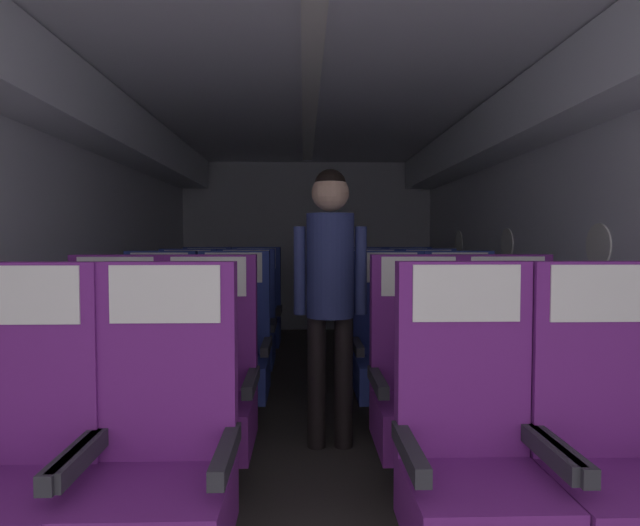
# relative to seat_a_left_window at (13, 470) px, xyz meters

# --- Properties ---
(ground) EXTENTS (3.62, 7.44, 0.02)m
(ground) POSITION_rel_seat_a_left_window_xyz_m (1.00, 2.04, -0.49)
(ground) COLOR #3D3833
(fuselage_shell) EXTENTS (3.50, 7.09, 2.33)m
(fuselage_shell) POSITION_rel_seat_a_left_window_xyz_m (1.00, 2.30, 1.20)
(fuselage_shell) COLOR silver
(fuselage_shell) RESTS_ON ground
(seat_a_left_window) EXTENTS (0.50, 0.49, 1.15)m
(seat_a_left_window) POSITION_rel_seat_a_left_window_xyz_m (0.00, 0.00, 0.00)
(seat_a_left_window) COLOR #38383D
(seat_a_left_window) RESTS_ON ground
(seat_a_left_aisle) EXTENTS (0.50, 0.49, 1.15)m
(seat_a_left_aisle) POSITION_rel_seat_a_left_window_xyz_m (0.47, 0.02, 0.00)
(seat_a_left_aisle) COLOR #38383D
(seat_a_left_aisle) RESTS_ON ground
(seat_a_right_aisle) EXTENTS (0.50, 0.49, 1.15)m
(seat_a_right_aisle) POSITION_rel_seat_a_left_window_xyz_m (2.00, -0.00, 0.00)
(seat_a_right_aisle) COLOR #38383D
(seat_a_right_aisle) RESTS_ON ground
(seat_a_right_window) EXTENTS (0.50, 0.49, 1.15)m
(seat_a_right_window) POSITION_rel_seat_a_left_window_xyz_m (1.52, 0.02, 0.00)
(seat_a_right_window) COLOR #38383D
(seat_a_right_window) RESTS_ON ground
(seat_b_left_window) EXTENTS (0.50, 0.49, 1.15)m
(seat_b_left_window) POSITION_rel_seat_a_left_window_xyz_m (0.01, 0.88, 0.00)
(seat_b_left_window) COLOR #38383D
(seat_b_left_window) RESTS_ON ground
(seat_b_left_aisle) EXTENTS (0.50, 0.49, 1.15)m
(seat_b_left_aisle) POSITION_rel_seat_a_left_window_xyz_m (0.47, 0.88, 0.00)
(seat_b_left_aisle) COLOR #38383D
(seat_b_left_aisle) RESTS_ON ground
(seat_b_right_aisle) EXTENTS (0.50, 0.49, 1.15)m
(seat_b_right_aisle) POSITION_rel_seat_a_left_window_xyz_m (1.99, 0.87, 0.00)
(seat_b_right_aisle) COLOR #38383D
(seat_b_right_aisle) RESTS_ON ground
(seat_b_right_window) EXTENTS (0.50, 0.49, 1.15)m
(seat_b_right_window) POSITION_rel_seat_a_left_window_xyz_m (1.53, 0.87, 0.00)
(seat_b_right_window) COLOR #38383D
(seat_b_right_window) RESTS_ON ground
(seat_c_left_window) EXTENTS (0.50, 0.49, 1.15)m
(seat_c_left_window) POSITION_rel_seat_a_left_window_xyz_m (-0.01, 1.75, 0.00)
(seat_c_left_window) COLOR #38383D
(seat_c_left_window) RESTS_ON ground
(seat_c_left_aisle) EXTENTS (0.50, 0.49, 1.15)m
(seat_c_left_aisle) POSITION_rel_seat_a_left_window_xyz_m (0.48, 1.75, 0.00)
(seat_c_left_aisle) COLOR #38383D
(seat_c_left_aisle) RESTS_ON ground
(seat_c_right_aisle) EXTENTS (0.50, 0.49, 1.15)m
(seat_c_right_aisle) POSITION_rel_seat_a_left_window_xyz_m (2.00, 1.73, 0.00)
(seat_c_right_aisle) COLOR #38383D
(seat_c_right_aisle) RESTS_ON ground
(seat_c_right_window) EXTENTS (0.50, 0.49, 1.15)m
(seat_c_right_window) POSITION_rel_seat_a_left_window_xyz_m (1.52, 1.73, 0.00)
(seat_c_right_window) COLOR #38383D
(seat_c_right_window) RESTS_ON ground
(seat_d_left_window) EXTENTS (0.50, 0.49, 1.15)m
(seat_d_left_window) POSITION_rel_seat_a_left_window_xyz_m (-0.00, 2.60, 0.00)
(seat_d_left_window) COLOR #38383D
(seat_d_left_window) RESTS_ON ground
(seat_d_left_aisle) EXTENTS (0.50, 0.49, 1.15)m
(seat_d_left_aisle) POSITION_rel_seat_a_left_window_xyz_m (0.47, 2.61, 0.00)
(seat_d_left_aisle) COLOR #38383D
(seat_d_left_aisle) RESTS_ON ground
(seat_d_right_aisle) EXTENTS (0.50, 0.49, 1.15)m
(seat_d_right_aisle) POSITION_rel_seat_a_left_window_xyz_m (1.99, 2.61, 0.00)
(seat_d_right_aisle) COLOR #38383D
(seat_d_right_aisle) RESTS_ON ground
(seat_d_right_window) EXTENTS (0.50, 0.49, 1.15)m
(seat_d_right_window) POSITION_rel_seat_a_left_window_xyz_m (1.51, 2.62, 0.00)
(seat_d_right_window) COLOR #38383D
(seat_d_right_window) RESTS_ON ground
(seat_e_left_window) EXTENTS (0.50, 0.49, 1.15)m
(seat_e_left_window) POSITION_rel_seat_a_left_window_xyz_m (-0.01, 3.49, 0.00)
(seat_e_left_window) COLOR #38383D
(seat_e_left_window) RESTS_ON ground
(seat_e_left_aisle) EXTENTS (0.50, 0.49, 1.15)m
(seat_e_left_aisle) POSITION_rel_seat_a_left_window_xyz_m (0.48, 3.47, 0.00)
(seat_e_left_aisle) COLOR #38383D
(seat_e_left_aisle) RESTS_ON ground
(seat_e_right_aisle) EXTENTS (0.50, 0.49, 1.15)m
(seat_e_right_aisle) POSITION_rel_seat_a_left_window_xyz_m (1.99, 3.48, 0.00)
(seat_e_right_aisle) COLOR #38383D
(seat_e_right_aisle) RESTS_ON ground
(seat_e_right_window) EXTENTS (0.50, 0.49, 1.15)m
(seat_e_right_window) POSITION_rel_seat_a_left_window_xyz_m (1.52, 3.48, 0.00)
(seat_e_right_window) COLOR #38383D
(seat_e_right_window) RESTS_ON ground
(flight_attendant) EXTENTS (0.43, 0.28, 1.64)m
(flight_attendant) POSITION_rel_seat_a_left_window_xyz_m (1.10, 1.40, 0.53)
(flight_attendant) COLOR black
(flight_attendant) RESTS_ON ground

